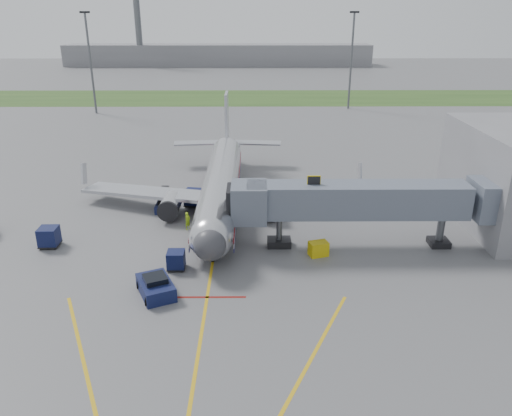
{
  "coord_description": "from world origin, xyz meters",
  "views": [
    {
      "loc": [
        3.55,
        -37.17,
        20.6
      ],
      "look_at": [
        3.84,
        6.56,
        3.2
      ],
      "focal_mm": 35.0,
      "sensor_mm": 36.0,
      "label": 1
    }
  ],
  "objects_px": {
    "airliner": "(221,184)",
    "belt_loader": "(163,205)",
    "ramp_worker": "(188,221)",
    "pushback_tug": "(156,287)"
  },
  "relations": [
    {
      "from": "pushback_tug",
      "to": "belt_loader",
      "type": "height_order",
      "value": "belt_loader"
    },
    {
      "from": "airliner",
      "to": "belt_loader",
      "type": "distance_m",
      "value": 6.84
    },
    {
      "from": "ramp_worker",
      "to": "belt_loader",
      "type": "bearing_deg",
      "value": 67.67
    },
    {
      "from": "ramp_worker",
      "to": "pushback_tug",
      "type": "bearing_deg",
      "value": -148.94
    },
    {
      "from": "belt_loader",
      "to": "ramp_worker",
      "type": "relative_size",
      "value": 2.22
    },
    {
      "from": "pushback_tug",
      "to": "ramp_worker",
      "type": "height_order",
      "value": "ramp_worker"
    },
    {
      "from": "airliner",
      "to": "pushback_tug",
      "type": "height_order",
      "value": "airliner"
    },
    {
      "from": "pushback_tug",
      "to": "airliner",
      "type": "bearing_deg",
      "value": 77.95
    },
    {
      "from": "ramp_worker",
      "to": "airliner",
      "type": "bearing_deg",
      "value": 10.56
    },
    {
      "from": "pushback_tug",
      "to": "belt_loader",
      "type": "xyz_separation_m",
      "value": [
        -2.43,
        17.84,
        -0.16
      ]
    }
  ]
}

